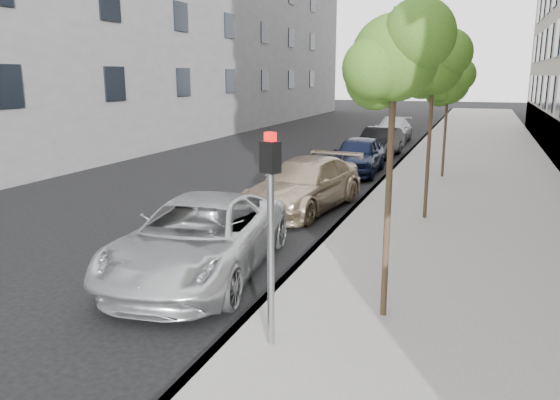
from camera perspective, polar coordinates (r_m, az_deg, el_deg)
The scene contains 12 objects.
ground at distance 8.91m, azimuth -12.43°, elevation -13.22°, with size 160.00×160.00×0.00m, color black.
sidewalk at distance 30.92m, azimuth 19.83°, elevation 5.09°, with size 6.40×72.00×0.14m, color gray.
curb at distance 31.09m, azimuth 14.06°, elevation 5.51°, with size 0.15×72.00×0.14m, color #9E9B93.
tree_near at distance 8.27m, azimuth 12.09°, elevation 14.30°, with size 1.62×1.42×4.79m.
tree_mid at distance 14.73m, azimuth 15.88°, elevation 13.38°, with size 1.80×1.60×4.87m.
tree_far at distance 21.22m, azimuth 17.25°, elevation 11.61°, with size 1.83×1.63×4.37m.
signal_pole at distance 7.39m, azimuth -0.99°, elevation -1.59°, with size 0.29×0.26×3.01m.
minivan at distance 10.89m, azimuth -8.41°, elevation -3.90°, with size 2.51×5.43×1.51m, color silver.
suv at distance 16.04m, azimuth 2.56°, elevation 1.62°, with size 2.07×5.10×1.48m, color tan.
sedan_blue at distance 22.13m, azimuth 8.15°, elevation 4.65°, with size 1.75×4.36×1.49m, color #0F1633.
sedan_black at distance 26.91m, azimuth 10.37°, elevation 5.94°, with size 1.48×4.25×1.40m, color black.
sedan_rear at distance 33.09m, azimuth 11.68°, elevation 7.15°, with size 1.94×4.77×1.38m, color #ADAEB5.
Camera 1 is at (4.45, -6.68, 3.89)m, focal length 35.00 mm.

